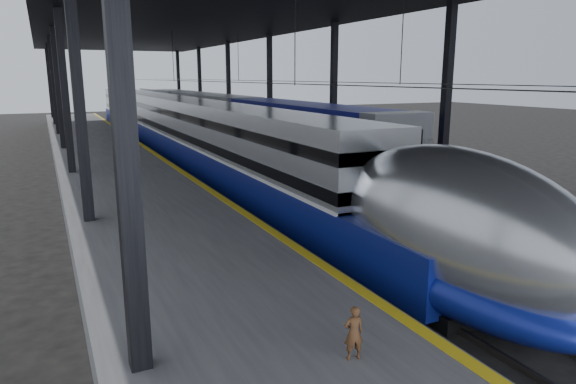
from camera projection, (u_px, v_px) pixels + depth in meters
ground at (308, 269)px, 15.72m from camera, size 160.00×160.00×0.00m
platform at (108, 164)px, 31.77m from camera, size 6.00×80.00×1.00m
yellow_strip at (154, 153)px, 32.83m from camera, size 0.30×80.00×0.01m
rails at (231, 161)px, 35.21m from camera, size 6.52×80.00×0.16m
canopy at (188, 22)px, 32.13m from camera, size 18.00×75.00×9.47m
tgv_train at (181, 130)px, 36.99m from camera, size 2.99×65.20×4.29m
second_train at (214, 118)px, 46.19m from camera, size 3.10×56.05×4.27m
child at (354, 333)px, 8.78m from camera, size 0.39×0.29×0.98m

